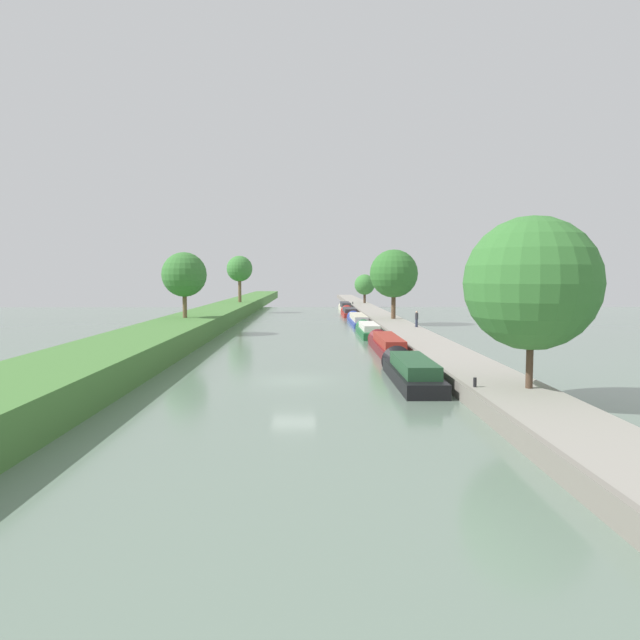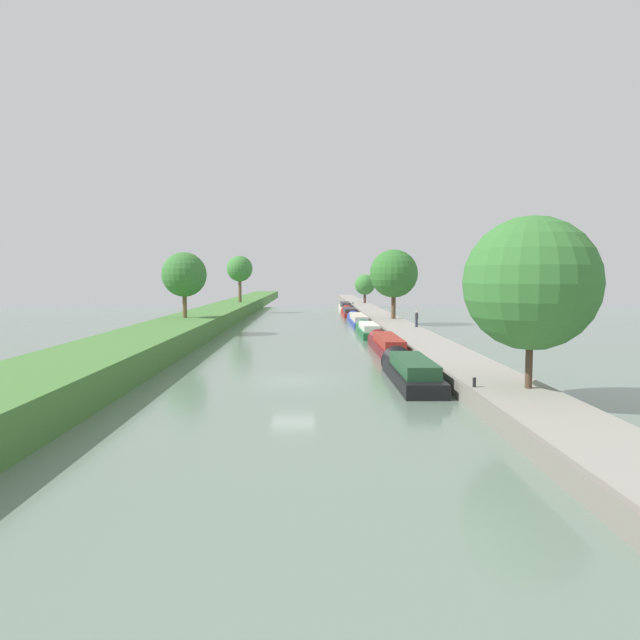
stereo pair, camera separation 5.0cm
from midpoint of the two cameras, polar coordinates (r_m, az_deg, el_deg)
ground_plane at (r=33.71m, az=-2.61°, el=-5.98°), size 160.00×160.00×0.00m
left_grassy_bank at (r=35.80m, az=-21.34°, el=-4.19°), size 6.02×260.00×1.82m
right_towpath at (r=34.90m, az=14.85°, el=-5.09°), size 3.95×260.00×0.81m
stone_quay at (r=34.39m, az=11.46°, el=-5.13°), size 0.25×260.00×0.86m
narrowboat_black at (r=34.00m, az=8.83°, el=-4.92°), size 2.17×10.72×2.12m
narrowboat_maroon at (r=46.50m, az=6.59°, el=-2.44°), size 1.89×12.85×1.93m
narrowboat_green at (r=59.54m, az=4.76°, el=-0.98°), size 1.88×10.64×1.84m
narrowboat_blue at (r=74.19m, az=3.74°, el=0.05°), size 1.93×15.27×1.87m
narrowboat_red at (r=89.24m, az=2.90°, el=0.77°), size 2.16×11.48×2.06m
narrowboat_cream at (r=102.22m, az=2.51°, el=1.29°), size 1.86×12.37×2.05m
tree_rightbank_near at (r=28.47m, az=20.12°, el=3.41°), size 6.21×6.21×8.01m
tree_rightbank_midnear at (r=71.60m, az=7.30°, el=4.54°), size 5.89×5.89×8.49m
tree_rightbank_midfar at (r=113.15m, az=4.45°, el=3.49°), size 3.97×3.97×5.58m
tree_leftbank_downstream at (r=60.24m, az=-13.20°, el=4.37°), size 4.52×4.52×6.65m
tree_leftbank_upstream at (r=95.03m, az=-7.90°, el=5.00°), size 4.18×4.18×7.52m
person_walking at (r=60.33m, az=9.51°, el=0.14°), size 0.34×0.34×1.66m
mooring_bollard_near at (r=28.44m, az=15.00°, el=-5.94°), size 0.16×0.16×0.45m
mooring_bollard_far at (r=108.12m, az=3.28°, el=1.68°), size 0.16×0.16×0.45m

